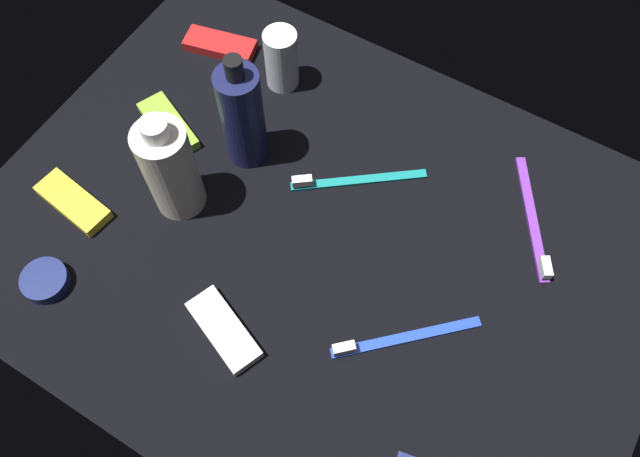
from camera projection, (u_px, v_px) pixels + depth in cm
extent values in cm
cube|color=black|center=(320.00, 241.00, 80.19)|extent=(84.00, 64.00, 1.20)
cylinder|color=#191E4A|center=(243.00, 117.00, 78.91)|extent=(5.49, 5.49, 15.15)
cylinder|color=black|center=(234.00, 68.00, 70.92)|extent=(2.20, 2.20, 2.80)
cylinder|color=silver|center=(171.00, 170.00, 76.00)|extent=(6.42, 6.42, 14.14)
cylinder|color=silver|center=(155.00, 130.00, 68.72)|extent=(3.20, 3.20, 2.20)
cylinder|color=silver|center=(281.00, 59.00, 87.10)|extent=(4.64, 4.64, 9.13)
cube|color=blue|center=(406.00, 337.00, 73.43)|extent=(13.87, 13.27, 0.90)
cube|color=white|center=(344.00, 348.00, 71.75)|extent=(2.64, 2.59, 1.20)
cube|color=teal|center=(359.00, 180.00, 83.12)|extent=(15.00, 11.92, 0.90)
cube|color=white|center=(302.00, 181.00, 81.79)|extent=(2.73, 2.46, 1.20)
cube|color=purple|center=(532.00, 217.00, 80.61)|extent=(10.61, 15.87, 0.90)
cube|color=white|center=(546.00, 267.00, 76.27)|extent=(2.32, 2.79, 1.20)
cube|color=white|center=(224.00, 330.00, 73.50)|extent=(11.14, 7.57, 1.50)
cube|color=#8CD133|center=(168.00, 126.00, 86.69)|extent=(11.13, 7.86, 1.50)
cube|color=yellow|center=(73.00, 202.00, 81.23)|extent=(10.85, 5.40, 1.50)
cube|color=red|center=(220.00, 45.00, 93.29)|extent=(11.04, 6.30, 1.50)
cylinder|color=navy|center=(45.00, 281.00, 76.19)|extent=(5.64, 5.64, 1.70)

